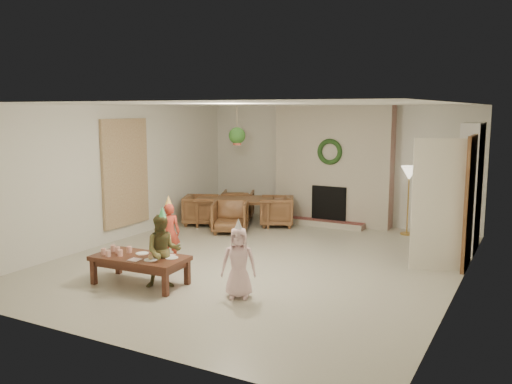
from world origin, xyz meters
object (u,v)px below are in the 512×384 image
Objects in this scene: dining_chair_near at (230,217)px; coffee_table_top at (140,258)px; child_plaid at (163,251)px; child_pink at (239,263)px; child_red at (169,232)px; dining_chair_far at (238,205)px; dining_chair_left at (201,210)px; dining_chair_right at (277,211)px; dining_table at (234,212)px.

coffee_table_top is (0.52, -3.31, 0.06)m from dining_chair_near.
child_pink is at bearing -31.25° from child_plaid.
child_red is 2.06m from child_pink.
child_plaid is at bearing 90.00° from child_red.
dining_chair_far reaches higher than coffee_table_top.
dining_chair_near is 1.42m from dining_chair_far.
dining_chair_near is 1.00× the size of dining_chair_far.
child_pink reaches higher than dining_chair_far.
child_red is at bearing 103.70° from coffee_table_top.
child_plaid reaches higher than dining_chair_left.
coffee_table_top is at bearing 79.66° from dining_chair_far.
coffee_table_top is 1.19m from child_red.
dining_chair_left is at bearing 108.14° from coffee_table_top.
coffee_table_top is 1.49m from child_pink.
child_red is at bearing 179.87° from dining_chair_left.
coffee_table_top is at bearing 177.97° from dining_chair_left.
child_plaid reaches higher than dining_chair_right.
child_pink is (1.83, -0.95, -0.01)m from child_red.
dining_chair_far is at bearing -45.00° from dining_chair_left.
dining_table is at bearing -114.43° from child_red.
child_pink is at bearing -4.11° from dining_chair_right.
child_pink is at bearing 119.02° from child_red.
child_red is at bearing 78.38° from dining_chair_far.
child_plaid is (0.36, -4.27, 0.19)m from dining_chair_right.
child_plaid is at bearing -176.94° from dining_chair_left.
dining_table is 0.71m from dining_chair_far.
dining_chair_near is at bearing 90.00° from dining_chair_far.
dining_chair_right is at bearing 83.86° from child_pink.
dining_chair_right is 3.22m from child_red.
dining_chair_far is 0.68× the size of child_plaid.
child_plaid is (0.37, 0.05, 0.13)m from coffee_table_top.
dining_chair_right is at bearing 38.66° from dining_chair_near.
coffee_table_top is 1.41× the size of child_pink.
dining_chair_left and dining_chair_right have the same top height.
dining_table is 4.42m from child_pink.
dining_chair_right is at bearing 56.76° from child_plaid.
dining_chair_far is at bearing 99.83° from coffee_table_top.
child_red is (0.46, -2.84, 0.19)m from dining_table.
dining_table is 2.34× the size of dining_chair_near.
dining_chair_left is at bearing 104.35° from child_pink.
coffee_table_top is at bearing -102.15° from dining_table.
dining_table is at bearing -90.00° from dining_chair_right.
dining_chair_far is at bearing -128.66° from dining_chair_right.
dining_chair_right is 0.74× the size of child_pink.
child_red is 1.29m from child_plaid.
dining_chair_left reaches higher than dining_table.
dining_table is 1.23× the size of coffee_table_top.
child_red is at bearing -104.49° from dining_table.
dining_table is 2.34× the size of dining_chair_far.
dining_chair_left is 0.53× the size of coffee_table_top.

